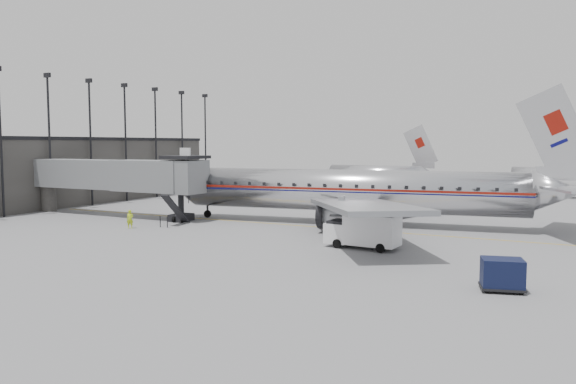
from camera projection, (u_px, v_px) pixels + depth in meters
The scene contains 12 objects.
ground at pixel (245, 233), 47.10m from camera, with size 160.00×160.00×0.00m, color slate.
terminal at pixel (54, 171), 70.77m from camera, with size 12.00×46.00×8.00m, color #393734.
apron_line at pixel (307, 226), 51.12m from camera, with size 0.15×60.00×0.01m, color gold.
jet_bridge at pixel (123, 176), 57.41m from camera, with size 21.00×6.20×7.10m.
floodlight_masts at pixel (109, 137), 70.18m from camera, with size 0.90×42.25×15.25m.
distant_aircraft_near at pixel (377, 175), 85.12m from camera, with size 16.39×3.20×10.26m.
distant_aircraft_mid at pixel (568, 178), 77.14m from camera, with size 16.39×3.20×10.26m.
airliner at pixel (358, 191), 51.94m from camera, with size 39.39×36.27×12.49m.
service_van at pixel (363, 230), 40.28m from camera, with size 5.45×2.46×2.49m.
baggage_cart_navy at pixel (502, 274), 28.65m from camera, with size 2.47×2.11×1.68m.
baggage_cart_white at pixel (342, 226), 45.25m from camera, with size 2.65×2.35×1.73m.
ramp_worker at pixel (130, 219), 49.77m from camera, with size 0.60×0.39×1.65m, color #B7D619.
Camera 1 is at (24.05, -40.11, 7.56)m, focal length 35.00 mm.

